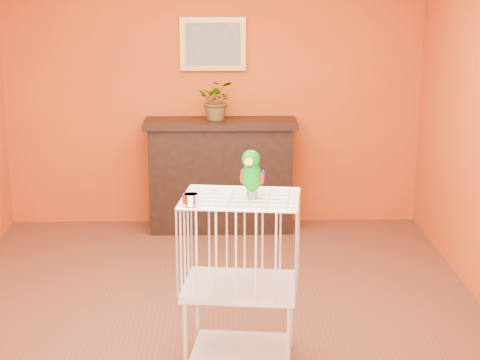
{
  "coord_description": "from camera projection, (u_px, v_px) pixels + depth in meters",
  "views": [
    {
      "loc": [
        0.09,
        -5.41,
        2.34
      ],
      "look_at": [
        0.19,
        -0.76,
        1.17
      ],
      "focal_mm": 60.0,
      "sensor_mm": 36.0,
      "label": 1
    }
  ],
  "objects": [
    {
      "name": "parrot",
      "position": [
        252.0,
        173.0,
        4.76
      ],
      "size": [
        0.16,
        0.27,
        0.3
      ],
      "rotation": [
        0.0,
        0.0,
        -0.22
      ],
      "color": "#59544C",
      "rests_on": "birdcage"
    },
    {
      "name": "potted_plant",
      "position": [
        217.0,
        105.0,
        7.47
      ],
      "size": [
        0.36,
        0.39,
        0.29
      ],
      "primitive_type": "imported",
      "rotation": [
        0.0,
        0.0,
        -0.05
      ],
      "color": "#26722D",
      "rests_on": "console_cabinet"
    },
    {
      "name": "ground",
      "position": [
        211.0,
        311.0,
        5.82
      ],
      "size": [
        4.5,
        4.5,
        0.0
      ],
      "primitive_type": "plane",
      "color": "brown",
      "rests_on": "ground"
    },
    {
      "name": "room_shell",
      "position": [
        209.0,
        94.0,
        5.43
      ],
      "size": [
        4.5,
        4.5,
        4.5
      ],
      "color": "#D15513",
      "rests_on": "ground"
    },
    {
      "name": "feed_cup",
      "position": [
        191.0,
        199.0,
        4.62
      ],
      "size": [
        0.1,
        0.1,
        0.07
      ],
      "primitive_type": "cylinder",
      "color": "silver",
      "rests_on": "birdcage"
    },
    {
      "name": "framed_picture",
      "position": [
        213.0,
        44.0,
        7.54
      ],
      "size": [
        0.62,
        0.04,
        0.5
      ],
      "color": "gold",
      "rests_on": "room_shell"
    },
    {
      "name": "console_cabinet",
      "position": [
        221.0,
        175.0,
        7.63
      ],
      "size": [
        1.43,
        0.51,
        1.06
      ],
      "color": "black",
      "rests_on": "ground"
    },
    {
      "name": "birdcage",
      "position": [
        241.0,
        278.0,
        4.93
      ],
      "size": [
        0.75,
        0.61,
        1.07
      ],
      "rotation": [
        0.0,
        0.0,
        -0.12
      ],
      "color": "silver",
      "rests_on": "ground"
    }
  ]
}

